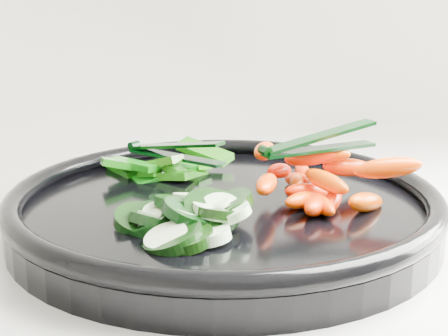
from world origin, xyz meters
name	(u,v)px	position (x,y,z in m)	size (l,w,h in m)	color
veggie_tray	(224,206)	(-0.30, 1.67, 0.95)	(0.47, 0.47, 0.04)	black
cucumber_pile	(182,217)	(-0.35, 1.63, 0.96)	(0.12, 0.11, 0.04)	black
carrot_pile	(319,178)	(-0.22, 1.64, 0.97)	(0.15, 0.15, 0.06)	#FF2200
pepper_pile	(164,167)	(-0.32, 1.78, 0.96)	(0.14, 0.10, 0.04)	#216809
tong_carrot	(316,143)	(-0.22, 1.65, 1.00)	(0.11, 0.02, 0.02)	black
tong_pepper	(173,151)	(-0.31, 1.77, 0.98)	(0.07, 0.10, 0.02)	black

